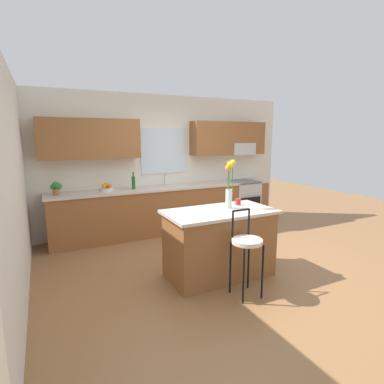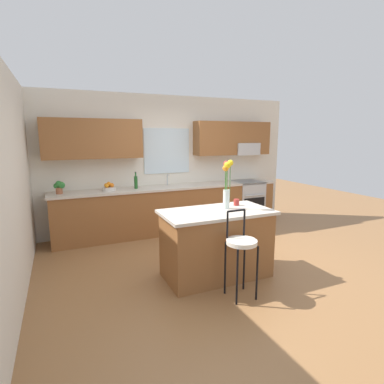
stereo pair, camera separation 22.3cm
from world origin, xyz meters
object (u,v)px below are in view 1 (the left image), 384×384
Objects in this scene: kitchen_island at (219,243)px; flower_vase at (229,181)px; fruit_bowl_oranges at (106,188)px; mug_ceramic at (238,202)px; potted_plant_small at (56,187)px; bar_stool_near at (247,245)px; oven_range at (242,201)px; bottle_olive_oil at (134,182)px.

flower_vase is (0.18, 0.06, 0.83)m from kitchen_island.
mug_ceramic is at bearing -53.12° from fruit_bowl_oranges.
flower_vase is 2.93× the size of potted_plant_small.
flower_vase reaches higher than bar_stool_near.
oven_range is at bearing 55.13° from bar_stool_near.
flower_vase is at bearing -129.88° from oven_range.
bottle_olive_oil reaches higher than kitchen_island.
mug_ceramic is at bearing 25.28° from flower_vase.
bar_stool_near is at bearing -55.34° from potted_plant_small.
oven_range is 3.02m from fruit_bowl_oranges.
mug_ceramic is 2.21m from bottle_olive_oil.
flower_vase is (-1.72, -2.06, 0.83)m from oven_range.
oven_range is 2.51m from mug_ceramic.
mug_ceramic is (0.23, 0.11, -0.33)m from flower_vase.
mug_ceramic reaches higher than oven_range.
mug_ceramic is (0.41, 0.17, 0.50)m from kitchen_island.
bottle_olive_oil reaches higher than fruit_bowl_oranges.
flower_vase is at bearing -154.72° from mug_ceramic.
flower_vase is 0.41m from mug_ceramic.
potted_plant_small is (-1.90, 2.75, 0.41)m from bar_stool_near.
fruit_bowl_oranges is (-1.48, 1.98, 0.01)m from mug_ceramic.
fruit_bowl_oranges is at bearing 111.32° from bar_stool_near.
potted_plant_small is (-3.80, 0.02, 0.59)m from oven_range.
potted_plant_small is (-2.31, 1.97, 0.08)m from mug_ceramic.
fruit_bowl_oranges is 0.83m from potted_plant_small.
potted_plant_small is (-2.08, 2.08, -0.24)m from flower_vase.
bar_stool_near is (0.00, -0.61, 0.17)m from kitchen_island.
bar_stool_near is 3.37m from potted_plant_small.
kitchen_island is at bearing -157.40° from mug_ceramic.
kitchen_island is 0.85m from flower_vase.
oven_range is 0.88× the size of bar_stool_near.
bottle_olive_oil is (-2.48, 0.02, 0.59)m from oven_range.
kitchen_island is 4.66× the size of bottle_olive_oil.
bottle_olive_oil is (-0.58, 2.75, 0.41)m from bar_stool_near.
bottle_olive_oil is at bearing 105.03° from kitchen_island.
mug_ceramic is 0.40× the size of potted_plant_small.
fruit_bowl_oranges is 0.50m from bottle_olive_oil.
bottle_olive_oil is 1.40× the size of potted_plant_small.
bar_stool_near is 0.96m from flower_vase.
fruit_bowl_oranges reaches higher than bar_stool_near.
oven_range is at bearing 52.59° from mug_ceramic.
bottle_olive_oil is at bearing 0.07° from potted_plant_small.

